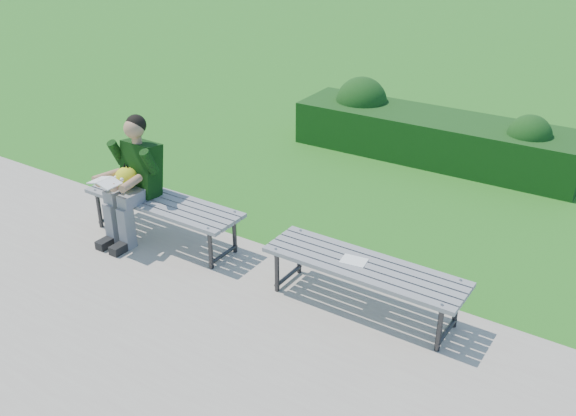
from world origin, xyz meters
The scene contains 7 objects.
ground centered at (0.00, 0.00, 0.00)m, with size 80.00×80.00×0.00m.
walkway centered at (0.00, -1.75, 0.01)m, with size 30.00×3.50×0.02m.
hedge centered at (0.21, 3.31, 0.36)m, with size 3.89×1.06×0.94m.
bench_left centered at (-1.17, -0.47, 0.42)m, with size 1.80×0.50×0.46m.
bench_right centered at (1.15, -0.44, 0.42)m, with size 1.80×0.50×0.46m.
seated_boy centered at (-1.47, -0.56, 0.71)m, with size 0.56×0.76×1.31m.
paper_sheet centered at (1.05, -0.44, 0.47)m, with size 0.24×0.19×0.01m.
Camera 1 is at (3.19, -4.73, 3.36)m, focal length 40.00 mm.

